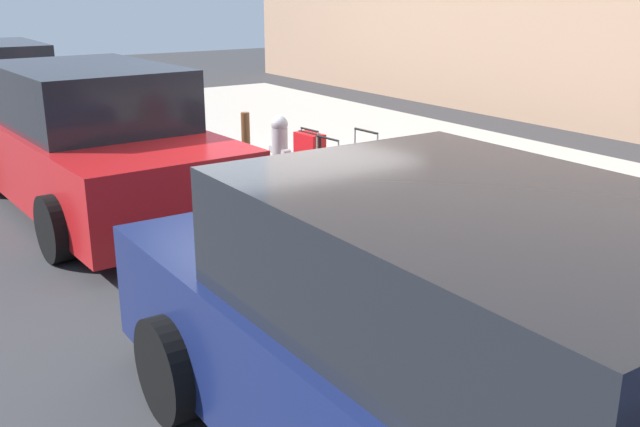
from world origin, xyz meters
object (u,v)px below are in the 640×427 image
object	(u,v)px
fire_hydrant	(280,146)
suitcase_red_8	(310,161)
parked_car_red_1	(91,143)
bollard_post	(246,141)
suitcase_olive_7	(327,178)
suitcase_navy_4	(426,208)
suitcase_olive_0	(618,278)
suitcase_teal_5	(390,189)
suitcase_maroon_6	(365,180)
suitcase_black_3	(457,211)
parked_car_navy_0	(477,365)
suitcase_red_1	(555,250)
suitcase_silver_2	(507,227)

from	to	relation	value
fire_hydrant	suitcase_red_8	bearing A→B (deg)	-177.41
parked_car_red_1	suitcase_red_8	bearing A→B (deg)	-116.81
bollard_post	suitcase_olive_7	bearing A→B (deg)	-177.10
suitcase_navy_4	suitcase_olive_0	bearing A→B (deg)	179.70
suitcase_teal_5	suitcase_maroon_6	size ratio (longest dim) A/B	0.88
suitcase_black_3	fire_hydrant	bearing A→B (deg)	-0.53
suitcase_olive_0	parked_car_navy_0	world-z (taller)	parked_car_navy_0
suitcase_red_1	fire_hydrant	bearing A→B (deg)	-0.74
fire_hydrant	parked_car_red_1	bearing A→B (deg)	77.61
suitcase_silver_2	parked_car_red_1	world-z (taller)	parked_car_red_1
suitcase_olive_0	fire_hydrant	bearing A→B (deg)	0.38
suitcase_red_8	suitcase_black_3	bearing A→B (deg)	178.67
suitcase_red_8	suitcase_olive_7	bearing A→B (deg)	169.85
suitcase_black_3	suitcase_olive_7	xyz separation A→B (m)	(2.01, 0.03, -0.12)
suitcase_black_3	suitcase_teal_5	bearing A→B (deg)	-1.08
suitcase_black_3	parked_car_navy_0	distance (m)	3.19
suitcase_navy_4	suitcase_red_8	size ratio (longest dim) A/B	0.84
suitcase_black_3	suitcase_teal_5	xyz separation A→B (m)	(0.96, -0.02, -0.02)
suitcase_red_1	suitcase_red_8	size ratio (longest dim) A/B	1.41
parked_car_navy_0	suitcase_navy_4	bearing A→B (deg)	-38.32
fire_hydrant	suitcase_navy_4	bearing A→B (deg)	-179.09
suitcase_teal_5	suitcase_red_8	world-z (taller)	suitcase_teal_5
suitcase_red_8	parked_car_red_1	world-z (taller)	parked_car_red_1
fire_hydrant	parked_car_navy_0	distance (m)	5.91
suitcase_black_3	suitcase_red_8	distance (m)	2.51
suitcase_silver_2	suitcase_black_3	bearing A→B (deg)	5.28
suitcase_red_8	suitcase_maroon_6	bearing A→B (deg)	-177.64
suitcase_silver_2	suitcase_teal_5	world-z (taller)	suitcase_silver_2
parked_car_navy_0	parked_car_red_1	xyz separation A→B (m)	(5.97, 0.00, 0.02)
suitcase_maroon_6	suitcase_red_8	world-z (taller)	suitcase_maroon_6
suitcase_teal_5	bollard_post	bearing A→B (deg)	2.84
suitcase_olive_0	suitcase_teal_5	world-z (taller)	suitcase_olive_0
suitcase_red_8	parked_car_red_1	distance (m)	2.50
suitcase_olive_0	parked_car_navy_0	size ratio (longest dim) A/B	0.17
fire_hydrant	parked_car_navy_0	size ratio (longest dim) A/B	0.16
suitcase_maroon_6	suitcase_olive_7	distance (m)	0.54
suitcase_navy_4	fire_hydrant	distance (m)	2.68
suitcase_navy_4	fire_hydrant	xyz separation A→B (m)	(2.67, 0.04, 0.13)
parked_car_navy_0	suitcase_olive_0	bearing A→B (deg)	-71.74
suitcase_silver_2	fire_hydrant	bearing A→B (deg)	0.33
suitcase_maroon_6	suitcase_teal_5	bearing A→B (deg)	171.09
suitcase_olive_0	parked_car_red_1	size ratio (longest dim) A/B	0.17
suitcase_red_1	suitcase_black_3	size ratio (longest dim) A/B	0.99
suitcase_silver_2	suitcase_red_8	bearing A→B (deg)	-0.14
fire_hydrant	bollard_post	xyz separation A→B (m)	(0.61, 0.15, -0.03)
bollard_post	suitcase_navy_4	bearing A→B (deg)	-176.64
fire_hydrant	bollard_post	size ratio (longest dim) A/B	1.04
suitcase_red_1	parked_car_navy_0	size ratio (longest dim) A/B	0.21
suitcase_navy_4	bollard_post	bearing A→B (deg)	3.36
suitcase_red_8	bollard_post	size ratio (longest dim) A/B	0.96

